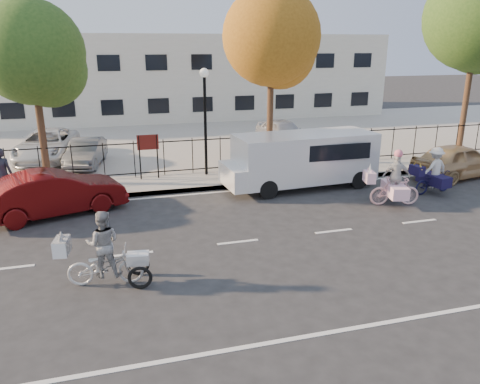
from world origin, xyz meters
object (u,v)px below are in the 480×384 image
object	(u,v)px
bull_bike	(434,175)
pedestrian	(2,174)
lamppost	(205,103)
white_van	(302,158)
lot_car_b	(47,145)
lot_car_d	(283,132)
zebra_trike	(105,257)
lot_car_c	(86,153)
gold_sedan	(458,161)
red_sedan	(54,193)
unicorn_bike	(394,185)

from	to	relation	value
bull_bike	pedestrian	xyz separation A→B (m)	(-15.26, 2.96, 0.39)
lamppost	bull_bike	size ratio (longest dim) A/B	2.24
lamppost	white_van	world-z (taller)	lamppost
white_van	lot_car_b	world-z (taller)	white_van
lot_car_d	zebra_trike	bearing A→B (deg)	-134.06
lamppost	lot_car_c	distance (m)	6.15
pedestrian	lot_car_d	xyz separation A→B (m)	(12.64, 6.06, -0.25)
bull_bike	gold_sedan	size ratio (longest dim) A/B	0.45
pedestrian	zebra_trike	bearing A→B (deg)	115.36
red_sedan	lot_car_d	bearing A→B (deg)	-73.06
unicorn_bike	white_van	distance (m)	3.67
pedestrian	red_sedan	bearing A→B (deg)	137.80
white_van	gold_sedan	size ratio (longest dim) A/B	1.42
pedestrian	lamppost	bearing A→B (deg)	-170.13
zebra_trike	lot_car_c	xyz separation A→B (m)	(-0.76, 11.19, 0.04)
unicorn_bike	lot_car_d	xyz separation A→B (m)	(-0.41, 9.83, 0.11)
lot_car_c	lot_car_d	size ratio (longest dim) A/B	0.89
lot_car_c	gold_sedan	bearing A→B (deg)	-10.32
lamppost	red_sedan	xyz separation A→B (m)	(-5.68, -3.00, -2.37)
lot_car_d	bull_bike	bearing A→B (deg)	-82.27
unicorn_bike	white_van	xyz separation A→B (m)	(-2.24, 2.87, 0.43)
red_sedan	lot_car_b	size ratio (longest dim) A/B	0.89
bull_bike	lot_car_b	size ratio (longest dim) A/B	0.38
zebra_trike	lot_car_b	world-z (taller)	zebra_trike
gold_sedan	pedestrian	size ratio (longest dim) A/B	2.27
zebra_trike	lamppost	bearing A→B (deg)	-18.21
zebra_trike	lot_car_b	size ratio (longest dim) A/B	0.42
lot_car_b	lamppost	bearing A→B (deg)	-27.28
unicorn_bike	gold_sedan	world-z (taller)	unicorn_bike
zebra_trike	white_van	bearing A→B (deg)	-42.96
gold_sedan	zebra_trike	bearing A→B (deg)	99.60
red_sedan	white_van	bearing A→B (deg)	-103.86
bull_bike	lot_car_d	size ratio (longest dim) A/B	0.48
pedestrian	unicorn_bike	bearing A→B (deg)	163.17
unicorn_bike	pedestrian	size ratio (longest dim) A/B	1.07
gold_sedan	lot_car_b	xyz separation A→B (m)	(-16.85, 7.38, 0.12)
zebra_trike	lot_car_d	xyz separation A→B (m)	(9.27, 12.94, 0.14)
lot_car_c	lot_car_b	bearing A→B (deg)	147.12
white_van	lot_car_b	bearing A→B (deg)	141.69
pedestrian	lot_car_c	xyz separation A→B (m)	(2.61, 4.30, -0.34)
zebra_trike	unicorn_bike	bearing A→B (deg)	-63.94
red_sedan	gold_sedan	world-z (taller)	red_sedan
lamppost	pedestrian	xyz separation A→B (m)	(-7.49, -1.40, -2.02)
unicorn_bike	red_sedan	size ratio (longest dim) A/B	0.45
zebra_trike	unicorn_bike	xyz separation A→B (m)	(9.68, 3.12, 0.03)
red_sedan	gold_sedan	bearing A→B (deg)	-107.49
red_sedan	pedestrian	size ratio (longest dim) A/B	2.38
lot_car_d	gold_sedan	bearing A→B (deg)	-64.45
lamppost	lot_car_b	size ratio (longest dim) A/B	0.86
unicorn_bike	gold_sedan	size ratio (longest dim) A/B	0.47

